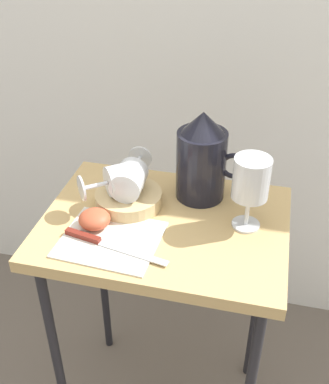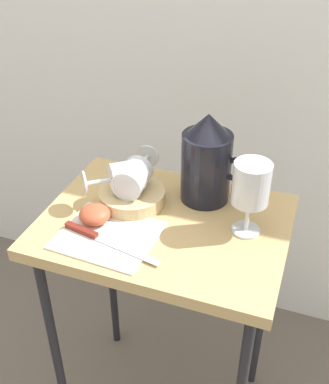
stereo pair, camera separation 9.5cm
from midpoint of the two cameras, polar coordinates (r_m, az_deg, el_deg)
The scene contains 10 objects.
curtain_drape at distance 1.44m, azimuth 3.13°, elevation 16.49°, with size 2.40×0.03×1.89m, color white.
table at distance 1.14m, azimuth -2.39°, elevation -6.76°, with size 0.56×0.42×0.72m.
linen_napkin at distance 1.05m, azimuth -9.09°, elevation -5.71°, with size 0.21×0.18×0.00m, color silver.
basket_tray at distance 1.14m, azimuth -6.71°, elevation -0.88°, with size 0.16×0.16×0.04m, color tan.
pitcher at distance 1.13m, azimuth 2.08°, elevation 3.38°, with size 0.17×0.12×0.22m.
wine_glass_upright at distance 1.02m, azimuth 7.73°, elevation 1.14°, with size 0.08×0.08×0.17m.
wine_glass_tipped_near at distance 1.11m, azimuth -7.67°, elevation 1.47°, with size 0.15×0.14×0.07m.
wine_glass_tipped_far at distance 1.11m, azimuth -6.65°, elevation 1.51°, with size 0.08×0.16×0.07m.
apple_half_left at distance 1.08m, azimuth -10.92°, elevation -3.29°, with size 0.07×0.07×0.04m, color #C15133.
knife at distance 1.04m, azimuth -10.38°, elevation -5.98°, with size 0.24×0.06×0.01m.
Camera 1 is at (0.20, -0.84, 1.38)m, focal length 44.40 mm.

